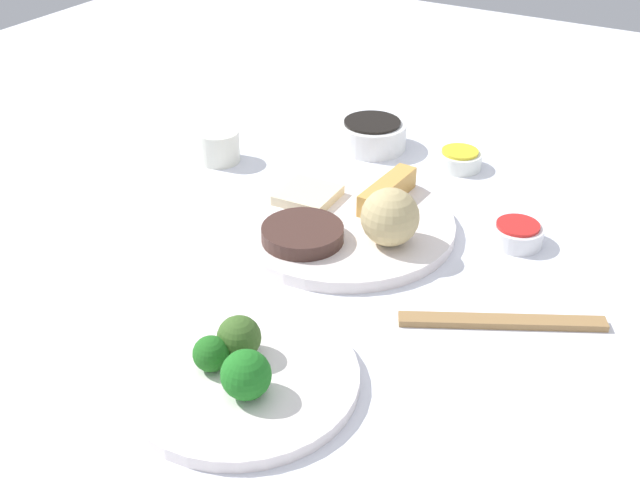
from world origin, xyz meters
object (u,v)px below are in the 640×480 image
at_px(broccoli_plate, 242,378).
at_px(teacup, 219,146).
at_px(sauce_ramekin_sweet_and_sour, 517,235).
at_px(soy_sauce_bowl, 372,136).
at_px(chopsticks_pair, 502,321).
at_px(sauce_ramekin_hot_mustard, 459,160).
at_px(main_plate, 346,225).

relative_size(broccoli_plate, teacup, 3.72).
bearing_deg(teacup, sauce_ramekin_sweet_and_sour, -90.75).
height_order(soy_sauce_bowl, chopsticks_pair, soy_sauce_bowl).
bearing_deg(chopsticks_pair, broccoli_plate, 139.27).
height_order(broccoli_plate, chopsticks_pair, broccoli_plate).
xyz_separation_m(sauce_ramekin_hot_mustard, teacup, (-0.16, 0.33, 0.01)).
relative_size(main_plate, teacup, 4.62).
bearing_deg(teacup, sauce_ramekin_hot_mustard, -63.56).
distance_m(soy_sauce_bowl, teacup, 0.24).
relative_size(broccoli_plate, chopsticks_pair, 1.04).
xyz_separation_m(teacup, chopsticks_pair, (-0.18, -0.52, -0.02)).
xyz_separation_m(soy_sauce_bowl, sauce_ramekin_hot_mustard, (0.00, -0.15, -0.01)).
relative_size(soy_sauce_bowl, teacup, 1.71).
distance_m(soy_sauce_bowl, sauce_ramekin_hot_mustard, 0.15).
xyz_separation_m(broccoli_plate, teacup, (0.40, 0.32, 0.02)).
relative_size(main_plate, sauce_ramekin_hot_mustard, 4.36).
bearing_deg(teacup, soy_sauce_bowl, -48.27).
bearing_deg(chopsticks_pair, main_plate, 69.32).
bearing_deg(teacup, main_plate, -107.93).
bearing_deg(sauce_ramekin_sweet_and_sour, broccoli_plate, 159.25).
bearing_deg(sauce_ramekin_hot_mustard, teacup, 116.44).
bearing_deg(soy_sauce_bowl, sauce_ramekin_hot_mustard, -89.15).
height_order(sauce_ramekin_hot_mustard, sauce_ramekin_sweet_and_sour, same).
relative_size(soy_sauce_bowl, chopsticks_pair, 0.48).
xyz_separation_m(sauce_ramekin_sweet_and_sour, chopsticks_pair, (-0.17, -0.04, -0.01)).
xyz_separation_m(sauce_ramekin_hot_mustard, chopsticks_pair, (-0.34, -0.19, -0.01)).
bearing_deg(chopsticks_pair, sauce_ramekin_hot_mustard, 28.64).
bearing_deg(soy_sauce_bowl, broccoli_plate, -165.84).
relative_size(sauce_ramekin_hot_mustard, teacup, 1.06).
bearing_deg(broccoli_plate, soy_sauce_bowl, 14.16).
bearing_deg(sauce_ramekin_hot_mustard, main_plate, 166.92).
xyz_separation_m(broccoli_plate, sauce_ramekin_hot_mustard, (0.57, -0.01, 0.01)).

